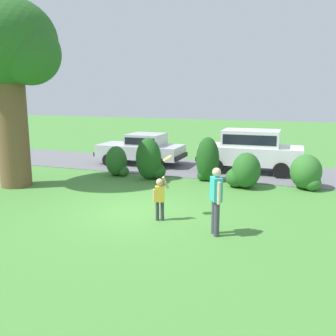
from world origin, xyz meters
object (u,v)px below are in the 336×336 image
parked_sedan (142,148)px  frisbee (167,158)px  parked_suv (251,149)px  child_thrower (160,196)px  oak_tree_large (10,52)px  adult_onlooker (216,198)px

parked_sedan → frisbee: frisbee is taller
parked_suv → child_thrower: (-1.39, -7.58, -0.36)m
parked_suv → child_thrower: parked_suv is taller
oak_tree_large → child_thrower: oak_tree_large is taller
oak_tree_large → adult_onlooker: (8.31, -2.41, -4.01)m
frisbee → adult_onlooker: frisbee is taller
parked_sedan → parked_suv: bearing=0.5°
oak_tree_large → parked_sedan: oak_tree_large is taller
parked_suv → adult_onlooker: (0.34, -8.12, -0.09)m
oak_tree_large → child_thrower: 8.07m
parked_sedan → adult_onlooker: adult_onlooker is taller
adult_onlooker → parked_suv: bearing=92.4°
parked_suv → frisbee: 7.30m
oak_tree_large → adult_onlooker: 9.54m
oak_tree_large → frisbee: 7.55m
parked_sedan → parked_suv: parked_suv is taller
frisbee → child_thrower: bearing=-98.7°
child_thrower → frisbee: frisbee is taller
oak_tree_large → parked_suv: bearing=35.6°
parked_sedan → frisbee: size_ratio=15.15×
oak_tree_large → child_thrower: (6.58, -1.87, -4.28)m
parked_suv → frisbee: (-1.32, -7.15, 0.64)m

